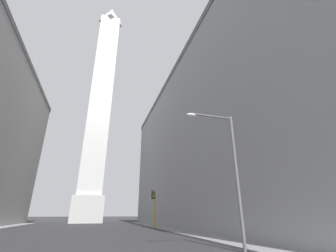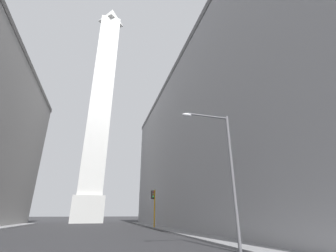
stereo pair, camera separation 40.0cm
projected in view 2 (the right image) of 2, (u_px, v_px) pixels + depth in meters
sidewalk_right at (203, 234)px, 22.83m from camera, size 5.00×70.56×0.15m
building_right at (229, 146)px, 40.24m from camera, size 22.24×58.13×26.58m
obelisk at (102, 100)px, 64.97m from camera, size 7.31×7.31×68.18m
traffic_light_mid_right at (154, 202)px, 34.15m from camera, size 0.79×0.51×5.48m
street_lamp at (224, 161)px, 14.03m from camera, size 3.32×0.36×8.19m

